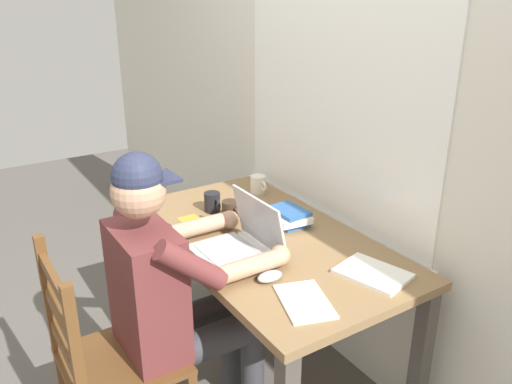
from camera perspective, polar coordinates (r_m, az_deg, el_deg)
The scene contains 15 objects.
ground_plane at distance 2.65m, azimuth 0.75°, elevation -19.63°, with size 8.00×8.00×0.00m, color #56514C.
back_wall at distance 2.32m, azimuth 10.37°, elevation 10.07°, with size 6.00×0.08×2.60m.
desk at distance 2.27m, azimuth 0.83°, elevation -7.21°, with size 1.35×0.74×0.75m.
seated_person at distance 2.03m, azimuth -8.97°, elevation -10.33°, with size 0.50×0.60×1.24m.
wooden_chair at distance 2.09m, azimuth -15.94°, elevation -17.51°, with size 0.42×0.42×0.93m.
laptop at distance 2.06m, azimuth -1.60°, elevation -5.47°, with size 0.33×0.28×0.23m.
computer_mouse at distance 1.91m, azimuth 1.51°, elevation -9.22°, with size 0.06×0.10×0.03m, color #ADAFB2.
coffee_mug_white at distance 2.67m, azimuth 0.24°, elevation 0.83°, with size 0.12×0.08×0.09m.
coffee_mug_dark at distance 2.36m, azimuth -2.81°, elevation -2.07°, with size 0.11×0.08×0.09m.
coffee_mug_spare at distance 2.46m, azimuth -4.77°, elevation -1.11°, with size 0.11×0.08×0.09m.
book_stack_main at distance 2.32m, azimuth 3.64°, elevation -2.68°, with size 0.20×0.17×0.08m.
paper_pile_near_laptop at distance 1.99m, azimuth 12.65°, elevation -8.69°, with size 0.25×0.18×0.02m, color white.
paper_pile_back_corner at distance 1.80m, azimuth 5.33°, elevation -11.82°, with size 0.24×0.15×0.01m, color white.
paper_pile_side at distance 2.15m, azimuth 0.65°, elevation -5.75°, with size 0.24×0.18×0.01m, color white.
landscape_photo_print at distance 2.38m, azimuth -7.03°, elevation -3.16°, with size 0.13×0.09×0.00m, color gold.
Camera 1 is at (1.66, -1.10, 1.75)m, focal length 36.59 mm.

